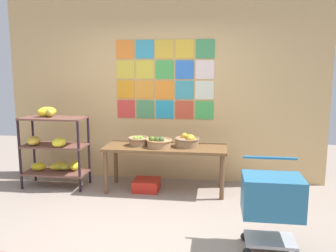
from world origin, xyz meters
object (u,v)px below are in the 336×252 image
banana_shelf_unit (54,145)px  display_table (165,152)px  fruit_basket_left (159,142)px  fruit_basket_right (138,141)px  produce_crate_under_table (147,185)px  fruit_basket_back_left (187,141)px  shopping_cart (272,199)px

banana_shelf_unit → display_table: 1.67m
display_table → fruit_basket_left: fruit_basket_left is taller
banana_shelf_unit → fruit_basket_left: (1.59, -0.03, 0.10)m
banana_shelf_unit → display_table: size_ratio=0.69×
fruit_basket_right → produce_crate_under_table: size_ratio=0.82×
banana_shelf_unit → fruit_basket_back_left: bearing=1.6°
banana_shelf_unit → display_table: banana_shelf_unit is taller
fruit_basket_left → banana_shelf_unit: bearing=179.0°
shopping_cart → display_table: bearing=119.7°
fruit_basket_left → fruit_basket_right: bearing=166.9°
produce_crate_under_table → fruit_basket_back_left: bearing=6.8°
display_table → shopping_cart: 1.98m
fruit_basket_right → shopping_cart: size_ratio=0.34×
produce_crate_under_table → fruit_basket_right: bearing=154.9°
shopping_cart → banana_shelf_unit: bearing=143.2°
display_table → shopping_cart: size_ratio=1.97×
banana_shelf_unit → shopping_cart: bearing=-27.1°
fruit_basket_right → fruit_basket_back_left: bearing=1.0°
fruit_basket_back_left → fruit_basket_left: 0.41m
banana_shelf_unit → shopping_cart: 3.29m
display_table → shopping_cart: bearing=-50.5°
display_table → shopping_cart: shopping_cart is taller
fruit_basket_left → fruit_basket_right: size_ratio=1.22×
fruit_basket_back_left → produce_crate_under_table: fruit_basket_back_left is taller
fruit_basket_right → shopping_cart: 2.27m
fruit_basket_left → shopping_cart: bearing=-47.6°
display_table → fruit_basket_right: fruit_basket_right is taller
display_table → produce_crate_under_table: size_ratio=4.78×
display_table → fruit_basket_back_left: (0.31, 0.03, 0.16)m
fruit_basket_back_left → shopping_cart: shopping_cart is taller
fruit_basket_back_left → shopping_cart: (0.94, -1.56, -0.21)m
shopping_cart → fruit_basket_right: bearing=127.2°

